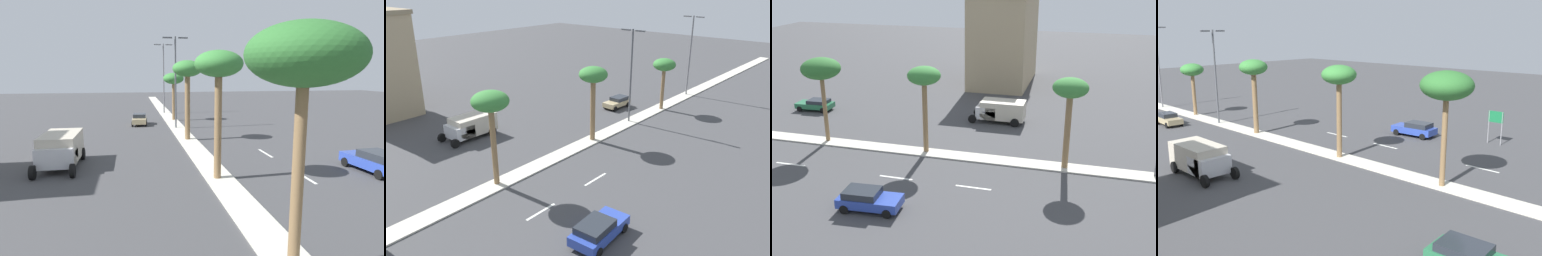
# 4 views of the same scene
# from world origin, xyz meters

# --- Properties ---
(ground_plane) EXTENTS (160.00, 160.00, 0.00)m
(ground_plane) POSITION_xyz_m (0.00, 36.56, 0.00)
(ground_plane) COLOR #424244
(median_curb) EXTENTS (1.80, 94.02, 0.12)m
(median_curb) POSITION_xyz_m (0.00, 47.01, 0.06)
(median_curb) COLOR beige
(median_curb) RESTS_ON ground
(lane_stripe_rear) EXTENTS (0.20, 2.80, 0.01)m
(lane_stripe_rear) POSITION_xyz_m (5.47, 13.15, 0.01)
(lane_stripe_rear) COLOR silver
(lane_stripe_rear) RESTS_ON ground
(lane_stripe_trailing) EXTENTS (0.20, 2.80, 0.01)m
(lane_stripe_trailing) POSITION_xyz_m (5.47, 22.87, 0.01)
(lane_stripe_trailing) COLOR silver
(lane_stripe_trailing) RESTS_ON ground
(lane_stripe_far) EXTENTS (0.20, 2.80, 0.01)m
(lane_stripe_far) POSITION_xyz_m (5.47, 29.27, 0.01)
(lane_stripe_far) COLOR silver
(lane_stripe_far) RESTS_ON ground
(directional_road_sign) EXTENTS (0.10, 1.44, 3.19)m
(directional_road_sign) POSITION_xyz_m (13.13, 15.73, 2.29)
(directional_road_sign) COLOR gray
(directional_road_sign) RESTS_ON ground
(palm_tree_mid) EXTENTS (3.59, 3.59, 7.99)m
(palm_tree_mid) POSITION_xyz_m (-0.16, 13.40, 6.98)
(palm_tree_mid) COLOR olive
(palm_tree_mid) RESTS_ON median_curb
(palm_tree_left) EXTENTS (2.91, 2.91, 7.78)m
(palm_tree_left) POSITION_xyz_m (-0.15, 23.40, 6.77)
(palm_tree_left) COLOR olive
(palm_tree_left) RESTS_ON median_curb
(palm_tree_leading) EXTENTS (2.85, 2.85, 7.62)m
(palm_tree_leading) POSITION_xyz_m (0.01, 35.72, 6.54)
(palm_tree_leading) COLOR olive
(palm_tree_leading) RESTS_ON median_curb
(palm_tree_rear) EXTENTS (2.78, 2.78, 6.43)m
(palm_tree_rear) POSITION_xyz_m (0.37, 49.45, 5.55)
(palm_tree_rear) COLOR olive
(palm_tree_rear) RESTS_ON median_curb
(street_lamp_trailing) EXTENTS (2.90, 0.24, 10.53)m
(street_lamp_trailing) POSITION_xyz_m (-0.21, 42.85, 6.24)
(street_lamp_trailing) COLOR #515459
(street_lamp_trailing) RESTS_ON median_curb
(street_lamp_inboard) EXTENTS (2.90, 0.24, 10.93)m
(street_lamp_inboard) POSITION_xyz_m (-0.19, 57.72, 6.45)
(street_lamp_inboard) COLOR slate
(street_lamp_inboard) RESTS_ON median_curb
(sedan_tan_trailing) EXTENTS (2.02, 3.89, 1.38)m
(sedan_tan_trailing) POSITION_xyz_m (-4.40, 46.49, 0.74)
(sedan_tan_trailing) COLOR tan
(sedan_tan_trailing) RESTS_ON ground
(sedan_blue_center) EXTENTS (2.34, 4.51, 1.47)m
(sedan_blue_center) POSITION_xyz_m (10.58, 23.03, 0.78)
(sedan_blue_center) COLOR #2D47AD
(sedan_blue_center) RESTS_ON ground
(box_truck) EXTENTS (2.67, 5.82, 2.34)m
(box_truck) POSITION_xyz_m (-10.29, 28.03, 1.30)
(box_truck) COLOR silver
(box_truck) RESTS_ON ground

